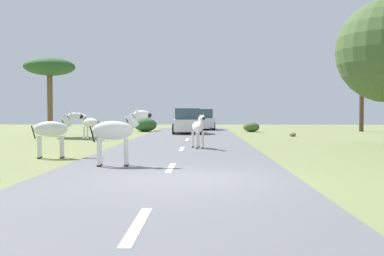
% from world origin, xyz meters
% --- Properties ---
extents(ground_plane, '(90.00, 90.00, 0.00)m').
position_xyz_m(ground_plane, '(0.00, 0.00, 0.00)').
color(ground_plane, olive).
extents(road, '(6.00, 64.00, 0.05)m').
position_xyz_m(road, '(-0.46, 0.00, 0.03)').
color(road, slate).
rests_on(road, ground_plane).
extents(lane_markings, '(0.16, 56.00, 0.01)m').
position_xyz_m(lane_markings, '(-0.46, -1.00, 0.05)').
color(lane_markings, silver).
rests_on(lane_markings, road).
extents(zebra_0, '(0.66, 1.47, 1.42)m').
position_xyz_m(zebra_0, '(0.19, 8.39, 0.90)').
color(zebra_0, silver).
rests_on(zebra_0, road).
extents(zebra_1, '(1.67, 0.62, 1.59)m').
position_xyz_m(zebra_1, '(-4.56, 4.81, 0.95)').
color(zebra_1, silver).
rests_on(zebra_1, ground_plane).
extents(zebra_2, '(1.52, 1.03, 1.57)m').
position_xyz_m(zebra_2, '(-5.82, 14.24, 0.93)').
color(zebra_2, silver).
rests_on(zebra_2, ground_plane).
extents(zebra_3, '(1.70, 0.58, 1.60)m').
position_xyz_m(zebra_3, '(-1.99, 2.36, 1.00)').
color(zebra_3, silver).
rests_on(zebra_3, road).
extents(car_0, '(2.25, 4.45, 1.74)m').
position_xyz_m(car_0, '(0.28, 28.01, 0.85)').
color(car_0, silver).
rests_on(car_0, road).
extents(car_1, '(2.18, 4.42, 1.74)m').
position_xyz_m(car_1, '(-0.73, 21.11, 0.85)').
color(car_1, white).
rests_on(car_1, road).
extents(tree_0, '(3.15, 3.15, 4.94)m').
position_xyz_m(tree_0, '(-9.26, 17.99, 4.29)').
color(tree_0, brown).
rests_on(tree_0, ground_plane).
extents(tree_3, '(3.00, 3.00, 6.74)m').
position_xyz_m(tree_3, '(12.93, 25.67, 5.18)').
color(tree_3, '#4C3823').
rests_on(tree_3, ground_plane).
extents(bush_0, '(1.79, 1.61, 1.07)m').
position_xyz_m(bush_0, '(-4.15, 25.05, 0.54)').
color(bush_0, '#2D5628').
rests_on(bush_0, ground_plane).
extents(bush_3, '(1.25, 1.13, 0.75)m').
position_xyz_m(bush_3, '(4.14, 24.65, 0.38)').
color(bush_3, '#425B2D').
rests_on(bush_3, ground_plane).
extents(rock_0, '(0.42, 0.35, 0.27)m').
position_xyz_m(rock_0, '(6.01, 18.16, 0.13)').
color(rock_0, gray).
rests_on(rock_0, ground_plane).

